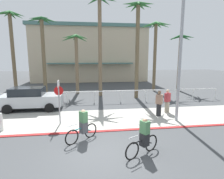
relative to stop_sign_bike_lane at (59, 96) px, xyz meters
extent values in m
plane|color=#424447|center=(2.19, 6.36, -1.68)|extent=(80.00, 80.00, 0.00)
cube|color=#ADAAA0|center=(2.19, 0.56, -1.67)|extent=(44.00, 4.00, 0.02)
cube|color=maroon|center=(2.19, -1.44, -1.66)|extent=(44.00, 0.24, 0.03)
cube|color=#BCAD8E|center=(2.29, 23.14, 2.59)|extent=(18.38, 9.56, 8.53)
cube|color=#47706B|center=(2.29, 23.14, 7.11)|extent=(18.98, 10.16, 0.50)
cube|color=#47706B|center=(2.29, 17.86, 1.32)|extent=(12.86, 1.20, 0.16)
cylinder|color=white|center=(2.19, 4.86, -0.68)|extent=(22.69, 0.08, 0.08)
cylinder|color=white|center=(-4.62, 4.86, -1.18)|extent=(0.08, 0.08, 1.00)
cylinder|color=white|center=(-2.35, 4.86, -1.18)|extent=(0.08, 0.08, 1.00)
cylinder|color=white|center=(-0.08, 4.86, -1.18)|extent=(0.08, 0.08, 1.00)
cylinder|color=white|center=(2.19, 4.86, -1.18)|extent=(0.08, 0.08, 1.00)
cylinder|color=white|center=(4.46, 4.86, -1.18)|extent=(0.08, 0.08, 1.00)
cylinder|color=white|center=(6.73, 4.86, -1.18)|extent=(0.08, 0.08, 1.00)
cylinder|color=white|center=(9.00, 4.86, -1.18)|extent=(0.08, 0.08, 1.00)
cylinder|color=white|center=(11.27, 4.86, -1.18)|extent=(0.08, 0.08, 1.00)
cylinder|color=white|center=(13.54, 4.86, -1.18)|extent=(0.08, 0.08, 1.00)
cylinder|color=gray|center=(0.00, 0.00, -0.58)|extent=(0.08, 0.08, 2.20)
cube|color=white|center=(0.00, 0.00, 0.70)|extent=(0.04, 0.56, 0.36)
cylinder|color=red|center=(0.00, 0.00, 0.30)|extent=(0.52, 0.03, 0.52)
cylinder|color=white|center=(-2.94, -0.65, -1.25)|extent=(0.20, 0.20, 0.85)
sphere|color=white|center=(-2.94, -0.65, -0.78)|extent=(0.20, 0.20, 0.20)
cylinder|color=#9EA0A5|center=(7.03, -0.36, 2.07)|extent=(0.18, 0.18, 7.50)
cylinder|color=brown|center=(-5.92, 10.05, 2.50)|extent=(0.36, 0.36, 8.36)
cone|color=#2D6B33|center=(-5.19, 10.05, 6.49)|extent=(1.54, 0.32, 0.69)
cone|color=#2D6B33|center=(-5.43, 10.54, 6.47)|extent=(1.26, 1.26, 0.73)
cone|color=#2D6B33|center=(-5.92, 10.95, 6.50)|extent=(0.32, 1.87, 0.68)
cone|color=#2D6B33|center=(-6.36, 10.50, 6.52)|extent=(1.17, 1.17, 0.62)
cone|color=#2D6B33|center=(-6.76, 10.05, 6.50)|extent=(1.75, 0.32, 0.68)
cone|color=#2D6B33|center=(-6.36, 9.61, 6.50)|extent=(1.18, 1.18, 0.66)
cone|color=#2D6B33|center=(-5.92, 9.38, 6.51)|extent=(0.32, 1.41, 0.65)
cone|color=#2D6B33|center=(-5.47, 9.60, 6.43)|extent=(1.20, 1.20, 0.80)
cylinder|color=brown|center=(-2.55, 8.54, 2.11)|extent=(0.36, 0.36, 7.57)
cone|color=#235B2D|center=(-1.81, 8.54, 5.70)|extent=(1.56, 0.32, 0.69)
cone|color=#235B2D|center=(-2.20, 9.15, 5.71)|extent=(1.03, 1.46, 0.68)
cone|color=#235B2D|center=(-2.88, 9.11, 5.72)|extent=(0.98, 1.37, 0.67)
cone|color=#235B2D|center=(-3.25, 8.54, 5.73)|extent=(1.47, 0.32, 0.64)
cone|color=#235B2D|center=(-2.94, 7.87, 5.74)|extent=(1.08, 1.55, 0.63)
cone|color=#235B2D|center=(-2.09, 7.74, 5.75)|extent=(1.23, 1.81, 0.61)
cylinder|color=#756047|center=(0.58, 9.58, 1.38)|extent=(0.36, 0.36, 6.11)
cone|color=#2D6B33|center=(1.22, 9.58, 4.28)|extent=(1.36, 0.32, 0.63)
cone|color=#2D6B33|center=(1.16, 10.31, 4.19)|extent=(1.46, 1.72, 0.80)
cone|color=#2D6B33|center=(0.38, 10.46, 4.27)|extent=(0.73, 1.89, 0.64)
cone|color=#2D6B33|center=(-0.24, 9.98, 4.17)|extent=(1.87, 1.12, 0.84)
cone|color=#2D6B33|center=(-0.08, 9.26, 4.29)|extent=(1.53, 0.96, 0.62)
cone|color=#2D6B33|center=(0.38, 8.69, 4.27)|extent=(0.73, 1.91, 0.65)
cone|color=#2D6B33|center=(0.99, 9.07, 4.25)|extent=(1.11, 1.28, 0.69)
cylinder|color=#756047|center=(2.96, 7.86, 3.05)|extent=(0.36, 0.36, 9.46)
cone|color=#235B2D|center=(3.53, 8.43, 7.59)|extent=(1.41, 1.41, 0.71)
cone|color=#235B2D|center=(2.96, 8.51, 7.52)|extent=(0.32, 1.42, 0.82)
cone|color=#235B2D|center=(2.39, 8.43, 7.57)|extent=(1.42, 1.42, 0.74)
cylinder|color=brown|center=(6.33, 6.43, 2.65)|extent=(0.36, 0.36, 8.65)
cone|color=#2D6B33|center=(6.96, 6.43, 6.79)|extent=(1.35, 0.32, 0.67)
cone|color=#2D6B33|center=(6.84, 7.07, 6.85)|extent=(1.31, 1.53, 0.57)
cone|color=#2D6B33|center=(6.15, 7.19, 6.76)|extent=(0.68, 1.68, 0.74)
cone|color=#2D6B33|center=(5.77, 6.69, 6.82)|extent=(1.32, 0.86, 0.62)
cone|color=#2D6B33|center=(5.52, 6.04, 6.80)|extent=(1.80, 1.09, 0.66)
cone|color=#2D6B33|center=(6.19, 5.81, 6.79)|extent=(0.61, 1.39, 0.67)
cone|color=#2D6B33|center=(6.85, 5.77, 6.78)|extent=(1.34, 1.57, 0.69)
cylinder|color=brown|center=(9.40, 9.99, 2.17)|extent=(0.36, 0.36, 7.69)
cone|color=#387F3D|center=(10.19, 9.99, 5.77)|extent=(1.67, 0.32, 0.79)
cone|color=#387F3D|center=(9.98, 10.56, 5.80)|extent=(1.44, 1.44, 0.73)
cone|color=#387F3D|center=(9.40, 10.77, 5.80)|extent=(0.32, 1.65, 0.72)
cone|color=#387F3D|center=(8.75, 10.64, 5.80)|extent=(1.58, 1.58, 0.72)
cone|color=#387F3D|center=(8.58, 9.99, 5.76)|extent=(1.74, 0.32, 0.80)
cone|color=#387F3D|center=(8.89, 9.47, 5.85)|extent=(1.30, 1.30, 0.62)
cone|color=#387F3D|center=(9.40, 9.29, 5.84)|extent=(0.32, 1.47, 0.65)
cone|color=#387F3D|center=(10.04, 9.35, 5.80)|extent=(1.55, 1.55, 0.74)
cylinder|color=#846B4C|center=(12.35, 9.81, 1.48)|extent=(0.36, 0.36, 6.32)
cone|color=#235B2D|center=(12.97, 9.81, 4.38)|extent=(1.37, 0.32, 0.81)
cone|color=#235B2D|center=(12.69, 10.40, 4.43)|extent=(1.00, 1.42, 0.73)
cone|color=#235B2D|center=(11.96, 10.47, 4.49)|extent=(1.07, 1.54, 0.62)
cone|color=#235B2D|center=(11.66, 9.81, 4.38)|extent=(1.49, 0.32, 0.82)
cone|color=#235B2D|center=(11.91, 9.06, 4.40)|extent=(1.19, 1.74, 0.79)
cone|color=#235B2D|center=(12.76, 9.09, 4.46)|extent=(1.15, 1.66, 0.68)
cube|color=#B2B7BC|center=(-2.48, 3.42, -0.95)|extent=(4.40, 1.80, 0.80)
cube|color=#1E2328|center=(-2.73, 3.42, -0.27)|extent=(2.29, 1.58, 0.56)
cylinder|color=black|center=(-1.07, 4.32, -1.35)|extent=(0.66, 0.22, 0.66)
cylinder|color=black|center=(-1.07, 2.52, -1.35)|extent=(0.66, 0.22, 0.66)
cylinder|color=black|center=(-3.89, 4.32, -1.35)|extent=(0.66, 0.22, 0.66)
cylinder|color=black|center=(-3.89, 2.52, -1.35)|extent=(0.66, 0.22, 0.66)
torus|color=black|center=(3.25, -4.31, -1.35)|extent=(0.65, 0.41, 0.72)
torus|color=black|center=(4.20, -3.75, -1.35)|extent=(0.65, 0.41, 0.72)
cylinder|color=black|center=(3.91, -3.92, -1.20)|extent=(0.62, 0.39, 0.35)
cylinder|color=black|center=(3.46, -4.19, -1.06)|extent=(0.36, 0.24, 0.07)
cylinder|color=black|center=(3.83, -3.97, -1.13)|extent=(0.05, 0.05, 0.44)
cylinder|color=silver|center=(3.30, -4.28, -0.80)|extent=(0.45, 0.28, 0.04)
cube|color=#232326|center=(3.83, -3.97, -1.07)|extent=(0.42, 0.40, 0.52)
cube|color=#4C7F51|center=(3.83, -3.97, -0.55)|extent=(0.40, 0.42, 0.52)
sphere|color=#9E7556|center=(3.83, -3.97, -0.32)|extent=(0.22, 0.22, 0.22)
torus|color=black|center=(0.88, -2.75, -1.35)|extent=(0.60, 0.50, 0.72)
torus|color=black|center=(1.74, -2.06, -1.35)|extent=(0.60, 0.50, 0.72)
cylinder|color=#197F7A|center=(1.48, -2.27, -1.20)|extent=(0.57, 0.47, 0.35)
cylinder|color=#197F7A|center=(1.07, -2.60, -1.06)|extent=(0.33, 0.28, 0.07)
cylinder|color=#197F7A|center=(1.41, -2.33, -1.13)|extent=(0.05, 0.05, 0.44)
cylinder|color=silver|center=(0.92, -2.72, -0.80)|extent=(0.41, 0.34, 0.04)
cube|color=#4C4C51|center=(1.41, -2.33, -1.07)|extent=(0.42, 0.42, 0.52)
cube|color=#4C7F51|center=(1.41, -2.33, -0.55)|extent=(0.42, 0.43, 0.52)
sphere|color=#D6A884|center=(1.41, -2.33, -0.32)|extent=(0.22, 0.22, 0.22)
cylinder|color=gray|center=(7.18, 1.35, -1.28)|extent=(0.44, 0.44, 0.79)
cube|color=#A33338|center=(7.18, 1.35, -0.58)|extent=(0.48, 0.43, 0.61)
sphere|color=#D6A884|center=(7.18, 1.35, -0.14)|extent=(0.22, 0.22, 0.22)
cylinder|color=#232326|center=(6.30, 0.68, -1.27)|extent=(0.45, 0.45, 0.82)
cube|color=#93705B|center=(6.30, 0.68, -0.54)|extent=(0.47, 0.46, 0.63)
sphere|color=brown|center=(6.30, 0.68, -0.08)|extent=(0.23, 0.23, 0.23)
camera|label=1|loc=(1.60, -10.66, 2.15)|focal=29.64mm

